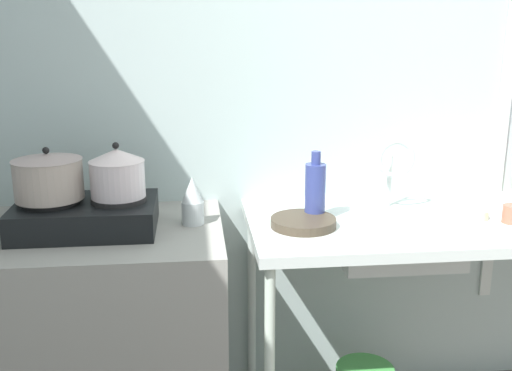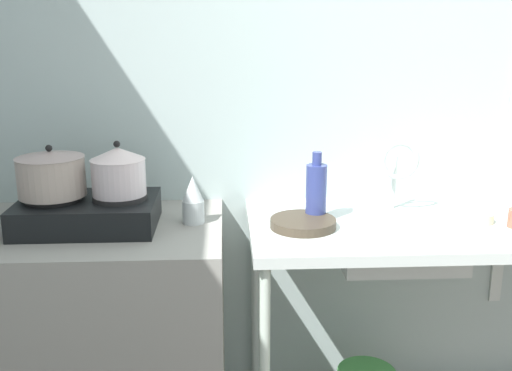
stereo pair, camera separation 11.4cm
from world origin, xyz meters
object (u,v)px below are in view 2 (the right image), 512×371
object	(u,v)px
frying_pan	(303,223)
percolator	(193,200)
pot_on_left_burner	(51,174)
stove	(88,212)
faucet	(399,164)
bottle_by_sink	(316,192)
sink_basin	(399,243)
small_bowl_on_drainboard	(480,218)
pot_on_right_burner	(118,171)

from	to	relation	value
frying_pan	percolator	bearing A→B (deg)	169.18
pot_on_left_burner	stove	bearing A→B (deg)	0.00
faucet	bottle_by_sink	world-z (taller)	faucet
sink_basin	frying_pan	bearing A→B (deg)	-174.74
faucet	small_bowl_on_drainboard	distance (m)	0.35
pot_on_right_burner	sink_basin	size ratio (longest dim) A/B	0.44
percolator	sink_basin	distance (m)	0.79
sink_basin	small_bowl_on_drainboard	size ratio (longest dim) A/B	4.46
frying_pan	small_bowl_on_drainboard	world-z (taller)	small_bowl_on_drainboard
pot_on_right_burner	bottle_by_sink	world-z (taller)	pot_on_right_burner
pot_on_right_burner	pot_on_left_burner	bearing A→B (deg)	-180.00
pot_on_right_burner	percolator	distance (m)	0.29
pot_on_left_burner	small_bowl_on_drainboard	distance (m)	1.57
stove	small_bowl_on_drainboard	distance (m)	1.44
pot_on_left_burner	pot_on_right_burner	size ratio (longest dim) A/B	1.22
sink_basin	frying_pan	size ratio (longest dim) A/B	1.89
pot_on_left_burner	bottle_by_sink	xyz separation A→B (m)	(0.95, 0.03, -0.09)
pot_on_left_burner	pot_on_right_burner	world-z (taller)	pot_on_right_burner
pot_on_left_burner	percolator	size ratio (longest dim) A/B	1.34
pot_on_right_burner	small_bowl_on_drainboard	size ratio (longest dim) A/B	1.94
stove	sink_basin	bearing A→B (deg)	-0.65
stove	frying_pan	bearing A→B (deg)	-3.45
pot_on_left_burner	small_bowl_on_drainboard	xyz separation A→B (m)	(1.56, -0.02, -0.18)
pot_on_left_burner	small_bowl_on_drainboard	bearing A→B (deg)	-0.83
pot_on_left_burner	bottle_by_sink	bearing A→B (deg)	1.56
small_bowl_on_drainboard	bottle_by_sink	xyz separation A→B (m)	(-0.61, 0.05, 0.10)
stove	bottle_by_sink	world-z (taller)	bottle_by_sink
faucet	small_bowl_on_drainboard	xyz separation A→B (m)	(0.28, -0.14, -0.18)
small_bowl_on_drainboard	pot_on_right_burner	bearing A→B (deg)	179.03
pot_on_right_burner	frying_pan	world-z (taller)	pot_on_right_burner
pot_on_left_burner	sink_basin	size ratio (longest dim) A/B	0.53
pot_on_left_burner	faucet	xyz separation A→B (m)	(1.28, 0.12, -0.01)
stove	pot_on_left_burner	bearing A→B (deg)	-180.00
pot_on_right_burner	frying_pan	distance (m)	0.69
pot_on_left_burner	sink_basin	bearing A→B (deg)	-0.59
faucet	frying_pan	world-z (taller)	faucet
pot_on_left_burner	frying_pan	distance (m)	0.92
percolator	small_bowl_on_drainboard	size ratio (longest dim) A/B	1.77
pot_on_right_burner	faucet	xyz separation A→B (m)	(1.05, 0.12, -0.02)
percolator	bottle_by_sink	xyz separation A→B (m)	(0.46, -0.00, 0.03)
stove	pot_on_left_burner	distance (m)	0.19
pot_on_left_burner	sink_basin	distance (m)	1.30
faucet	frying_pan	size ratio (longest dim) A/B	1.20
sink_basin	faucet	xyz separation A→B (m)	(0.02, 0.13, 0.27)
percolator	faucet	distance (m)	0.80
percolator	frying_pan	xyz separation A→B (m)	(0.40, -0.08, -0.07)
pot_on_right_burner	percolator	world-z (taller)	pot_on_right_burner
pot_on_left_burner	pot_on_right_burner	bearing A→B (deg)	0.00
pot_on_left_burner	bottle_by_sink	world-z (taller)	pot_on_left_burner
faucet	sink_basin	bearing A→B (deg)	-98.81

